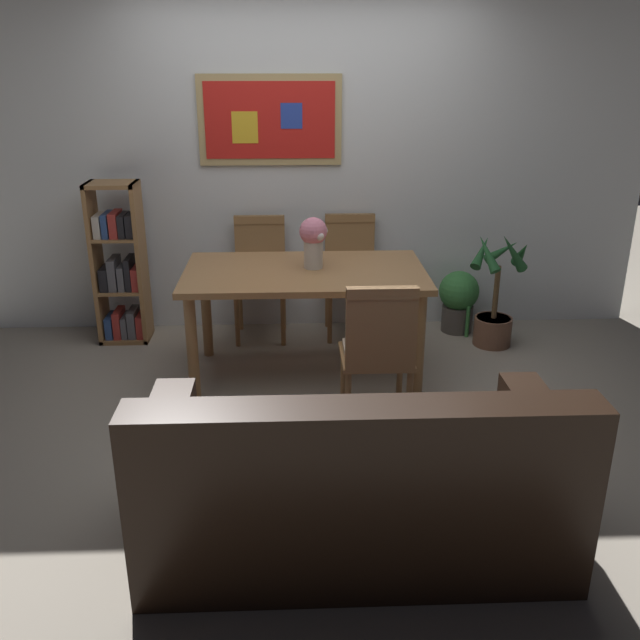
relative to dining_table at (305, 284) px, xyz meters
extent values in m
plane|color=gray|center=(0.02, -0.52, -0.65)|extent=(12.00, 12.00, 0.00)
cube|color=silver|center=(0.02, 1.02, 0.65)|extent=(5.20, 0.10, 2.60)
cube|color=tan|center=(-0.23, 0.95, 0.94)|extent=(1.04, 0.02, 0.64)
cube|color=red|center=(-0.23, 0.94, 0.94)|extent=(0.94, 0.01, 0.54)
cube|color=gold|center=(-0.41, 0.93, 0.89)|extent=(0.19, 0.00, 0.22)
cube|color=#263FA5|center=(-0.07, 0.93, 0.97)|extent=(0.16, 0.00, 0.18)
cube|color=#9E7042|center=(0.00, 0.00, 0.07)|extent=(1.55, 0.90, 0.04)
cylinder|color=#9E7042|center=(-0.70, -0.37, -0.30)|extent=(0.07, 0.07, 0.71)
cylinder|color=#9E7042|center=(0.70, -0.37, -0.30)|extent=(0.07, 0.07, 0.71)
cylinder|color=#9E7042|center=(-0.70, 0.37, -0.30)|extent=(0.07, 0.07, 0.71)
cylinder|color=#9E7042|center=(0.70, 0.37, -0.30)|extent=(0.07, 0.07, 0.71)
cube|color=#9E7042|center=(0.36, 0.72, -0.21)|extent=(0.40, 0.40, 0.03)
cube|color=#C6B299|center=(0.36, 0.72, -0.19)|extent=(0.36, 0.36, 0.03)
cylinder|color=#9E7042|center=(0.53, 0.89, -0.44)|extent=(0.04, 0.04, 0.42)
cylinder|color=#9E7042|center=(0.19, 0.89, -0.44)|extent=(0.04, 0.04, 0.42)
cylinder|color=#9E7042|center=(0.53, 0.55, -0.44)|extent=(0.04, 0.04, 0.42)
cylinder|color=#9E7042|center=(0.19, 0.55, -0.44)|extent=(0.04, 0.04, 0.42)
cube|color=#9E7042|center=(0.36, 0.90, 0.03)|extent=(0.38, 0.04, 0.46)
cube|color=#9E7042|center=(0.36, 0.90, 0.23)|extent=(0.38, 0.05, 0.06)
cube|color=#9E7042|center=(0.39, -0.69, -0.21)|extent=(0.40, 0.40, 0.03)
cube|color=#C6B299|center=(0.39, -0.69, -0.19)|extent=(0.36, 0.36, 0.03)
cylinder|color=#9E7042|center=(0.22, -0.86, -0.44)|extent=(0.04, 0.04, 0.42)
cylinder|color=#9E7042|center=(0.56, -0.86, -0.44)|extent=(0.04, 0.04, 0.42)
cylinder|color=#9E7042|center=(0.22, -0.52, -0.44)|extent=(0.04, 0.04, 0.42)
cylinder|color=#9E7042|center=(0.56, -0.52, -0.44)|extent=(0.04, 0.04, 0.42)
cube|color=#9E7042|center=(0.39, -0.87, 0.03)|extent=(0.38, 0.04, 0.46)
cube|color=#9E7042|center=(0.39, -0.87, 0.23)|extent=(0.38, 0.05, 0.06)
cube|color=#9E7042|center=(-0.32, 0.70, -0.21)|extent=(0.40, 0.40, 0.03)
cube|color=#C6B299|center=(-0.32, 0.70, -0.19)|extent=(0.36, 0.36, 0.03)
cylinder|color=#9E7042|center=(-0.15, 0.87, -0.44)|extent=(0.04, 0.04, 0.42)
cylinder|color=#9E7042|center=(-0.49, 0.87, -0.44)|extent=(0.04, 0.04, 0.42)
cylinder|color=#9E7042|center=(-0.15, 0.53, -0.44)|extent=(0.04, 0.04, 0.42)
cylinder|color=#9E7042|center=(-0.49, 0.53, -0.44)|extent=(0.04, 0.04, 0.42)
cube|color=#9E7042|center=(-0.32, 0.88, 0.03)|extent=(0.38, 0.04, 0.46)
cube|color=#9E7042|center=(-0.32, 0.88, 0.23)|extent=(0.38, 0.05, 0.06)
cube|color=black|center=(0.18, -1.70, -0.45)|extent=(1.80, 0.84, 0.40)
cube|color=black|center=(0.18, -2.02, -0.03)|extent=(1.80, 0.20, 0.44)
cube|color=black|center=(-0.63, -1.70, -0.14)|extent=(0.18, 0.80, 0.22)
cube|color=black|center=(0.99, -1.70, -0.14)|extent=(0.18, 0.80, 0.22)
cube|color=maroon|center=(-0.27, -1.88, -0.09)|extent=(0.32, 0.16, 0.33)
cube|color=#334C72|center=(0.18, -1.88, -0.09)|extent=(0.32, 0.16, 0.33)
cube|color=#334C72|center=(0.63, -1.88, -0.09)|extent=(0.32, 0.16, 0.33)
cube|color=#9E7042|center=(-1.52, 0.70, -0.05)|extent=(0.03, 0.28, 1.20)
cube|color=#9E7042|center=(-1.19, 0.70, -0.05)|extent=(0.03, 0.28, 1.20)
cube|color=#9E7042|center=(-1.36, 0.70, -0.64)|extent=(0.36, 0.28, 0.03)
cube|color=#9E7042|center=(-1.36, 0.70, 0.53)|extent=(0.36, 0.28, 0.03)
cube|color=#9E7042|center=(-1.36, 0.70, -0.25)|extent=(0.30, 0.28, 0.02)
cube|color=#9E7042|center=(-1.36, 0.70, 0.15)|extent=(0.30, 0.28, 0.02)
cube|color=#2D4C8C|center=(-1.47, 0.70, -0.54)|extent=(0.05, 0.22, 0.16)
cube|color=#B2332D|center=(-1.40, 0.70, -0.52)|extent=(0.05, 0.22, 0.20)
cube|color=#595960|center=(-1.35, 0.70, -0.54)|extent=(0.04, 0.22, 0.16)
cube|color=#595960|center=(-1.29, 0.70, -0.52)|extent=(0.06, 0.22, 0.21)
cube|color=#B2332D|center=(-1.24, 0.70, -0.54)|extent=(0.05, 0.22, 0.17)
cube|color=black|center=(-1.46, 0.70, -0.16)|extent=(0.06, 0.22, 0.17)
cube|color=#595960|center=(-1.40, 0.70, -0.13)|extent=(0.06, 0.22, 0.24)
cube|color=#595960|center=(-1.34, 0.70, -0.15)|extent=(0.05, 0.22, 0.18)
cube|color=black|center=(-1.28, 0.70, -0.12)|extent=(0.04, 0.22, 0.24)
cube|color=#B2332D|center=(-1.23, 0.70, -0.16)|extent=(0.06, 0.22, 0.17)
cube|color=beige|center=(-1.47, 0.70, 0.24)|extent=(0.05, 0.22, 0.16)
cube|color=#2D4C8C|center=(-1.41, 0.70, 0.24)|extent=(0.04, 0.22, 0.17)
cube|color=#B2332D|center=(-1.35, 0.70, 0.24)|extent=(0.06, 0.22, 0.18)
cube|color=black|center=(-1.29, 0.70, 0.24)|extent=(0.05, 0.22, 0.16)
cube|color=black|center=(-1.23, 0.70, 0.24)|extent=(0.06, 0.22, 0.16)
cylinder|color=#4C4742|center=(1.21, 0.76, -0.55)|extent=(0.24, 0.24, 0.21)
cylinder|color=#332319|center=(1.21, 0.76, -0.46)|extent=(0.22, 0.22, 0.02)
sphere|color=#387F3D|center=(1.21, 0.76, -0.32)|extent=(0.31, 0.31, 0.31)
cylinder|color=#387F3D|center=(1.26, 0.63, -0.56)|extent=(0.03, 0.03, 0.31)
cylinder|color=#387F3D|center=(1.33, 0.84, -0.54)|extent=(0.03, 0.03, 0.28)
cylinder|color=brown|center=(1.41, 0.48, -0.55)|extent=(0.28, 0.28, 0.21)
cylinder|color=#332319|center=(1.41, 0.48, -0.45)|extent=(0.25, 0.25, 0.02)
cylinder|color=brown|center=(1.41, 0.48, -0.24)|extent=(0.04, 0.04, 0.40)
cone|color=#235B2D|center=(1.56, 0.46, 0.06)|extent=(0.11, 0.31, 0.26)
cone|color=#235B2D|center=(1.46, 0.59, 0.04)|extent=(0.27, 0.17, 0.22)
cone|color=#235B2D|center=(1.30, 0.55, 0.05)|extent=(0.22, 0.27, 0.23)
cone|color=#235B2D|center=(1.31, 0.43, 0.07)|extent=(0.18, 0.26, 0.27)
cone|color=#235B2D|center=(1.47, 0.36, 0.09)|extent=(0.28, 0.20, 0.32)
cylinder|color=beige|center=(0.06, 0.04, 0.18)|extent=(0.12, 0.12, 0.18)
sphere|color=pink|center=(0.06, 0.04, 0.34)|extent=(0.18, 0.18, 0.18)
sphere|color=#D86633|center=(0.02, 0.11, 0.35)|extent=(0.08, 0.08, 0.08)
sphere|color=silver|center=(0.10, -0.02, 0.32)|extent=(0.06, 0.06, 0.06)
sphere|color=silver|center=(0.13, 0.07, 0.34)|extent=(0.05, 0.05, 0.05)
camera|label=1|loc=(-0.08, -4.23, 1.38)|focal=38.53mm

